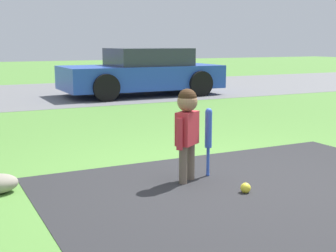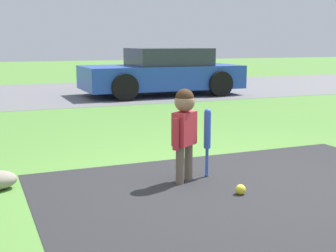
{
  "view_description": "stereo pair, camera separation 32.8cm",
  "coord_description": "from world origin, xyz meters",
  "px_view_note": "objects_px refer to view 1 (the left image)",
  "views": [
    {
      "loc": [
        -2.41,
        -3.6,
        1.31
      ],
      "look_at": [
        -0.32,
        0.56,
        0.48
      ],
      "focal_mm": 50.0,
      "sensor_mm": 36.0,
      "label": 1
    },
    {
      "loc": [
        -2.11,
        -3.73,
        1.31
      ],
      "look_at": [
        -0.32,
        0.56,
        0.48
      ],
      "focal_mm": 50.0,
      "sensor_mm": 36.0,
      "label": 2
    }
  ],
  "objects_px": {
    "baseball_bat": "(208,132)",
    "sports_ball": "(246,188)",
    "parked_car": "(143,73)",
    "child": "(187,122)"
  },
  "relations": [
    {
      "from": "child",
      "to": "sports_ball",
      "type": "height_order",
      "value": "child"
    },
    {
      "from": "child",
      "to": "parked_car",
      "type": "height_order",
      "value": "parked_car"
    },
    {
      "from": "child",
      "to": "baseball_bat",
      "type": "height_order",
      "value": "child"
    },
    {
      "from": "child",
      "to": "sports_ball",
      "type": "relative_size",
      "value": 9.68
    },
    {
      "from": "sports_ball",
      "to": "parked_car",
      "type": "bearing_deg",
      "value": 72.97
    },
    {
      "from": "parked_car",
      "to": "sports_ball",
      "type": "bearing_deg",
      "value": 73.66
    },
    {
      "from": "sports_ball",
      "to": "baseball_bat",
      "type": "bearing_deg",
      "value": 92.04
    },
    {
      "from": "baseball_bat",
      "to": "sports_ball",
      "type": "bearing_deg",
      "value": -87.96
    },
    {
      "from": "child",
      "to": "parked_car",
      "type": "relative_size",
      "value": 0.23
    },
    {
      "from": "sports_ball",
      "to": "parked_car",
      "type": "relative_size",
      "value": 0.02
    }
  ]
}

